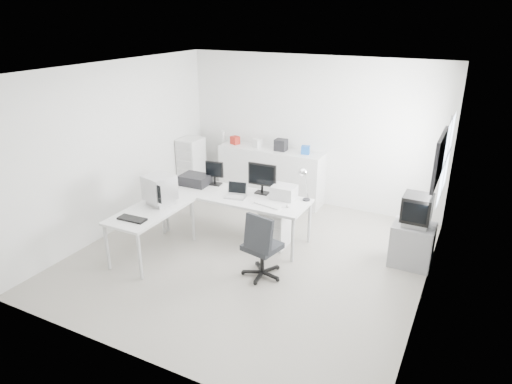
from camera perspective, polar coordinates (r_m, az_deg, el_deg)
The scene contains 30 objects.
floor at distance 7.08m, azimuth -0.74°, elevation -8.08°, with size 5.00×5.00×0.01m, color #B3AFA0.
ceiling at distance 6.19m, azimuth -0.87°, elevation 15.06°, with size 5.00×5.00×0.01m, color white.
back_wall at distance 8.70m, azimuth 6.94°, elevation 7.46°, with size 5.00×0.02×2.80m, color silver.
left_wall at distance 7.92m, azimuth -17.10°, elevation 5.24°, with size 0.02×5.00×2.80m, color silver.
right_wall at distance 5.84m, azimuth 21.47°, elevation -1.10°, with size 0.02×5.00×2.80m, color silver.
window at distance 6.92m, azimuth 22.71°, elevation 3.91°, with size 0.02×1.20×1.10m, color white, non-canonical shape.
wall_picture at distance 5.78m, azimuth 21.96°, elevation 3.87°, with size 0.04×0.90×0.60m, color black, non-canonical shape.
main_desk at distance 7.52m, azimuth -2.49°, elevation -2.99°, with size 2.40×0.80×0.75m, color silver, non-canonical shape.
side_desk at distance 7.16m, azimuth -12.82°, elevation -4.91°, with size 0.70×1.40×0.75m, color silver, non-canonical shape.
drawer_pedestal at distance 7.31m, azimuth 2.52°, elevation -4.42°, with size 0.40×0.50×0.60m, color silver.
inkjet_printer at distance 7.85m, azimuth -7.61°, elevation 1.53°, with size 0.48×0.37×0.17m, color black.
lcd_monitor_small at distance 7.77m, azimuth -5.20°, elevation 2.32°, with size 0.32×0.18×0.40m, color black, non-canonical shape.
lcd_monitor_large at distance 7.34m, azimuth 0.77°, elevation 1.65°, with size 0.48×0.19×0.50m, color black, non-canonical shape.
laptop at distance 7.23m, azimuth -2.59°, elevation 0.11°, with size 0.32×0.33×0.21m, color #B7B7BA, non-canonical shape.
white_keyboard at distance 6.97m, azimuth 1.53°, elevation -1.59°, with size 0.46×0.14×0.02m, color silver.
white_mouse at distance 6.90m, azimuth 3.96°, elevation -1.74°, with size 0.06×0.06×0.06m, color silver.
laser_printer at distance 7.21m, azimuth 3.52°, elevation -0.01°, with size 0.36×0.31×0.21m, color #ADADAD.
desk_lamp at distance 7.12m, azimuth 6.38°, elevation 0.65°, with size 0.15×0.15×0.45m, color silver, non-canonical shape.
crt_monitor at distance 7.09m, azimuth -11.96°, elevation 0.33°, with size 0.42×0.42×0.48m, color #B7B7BA, non-canonical shape.
black_keyboard at distance 6.73m, azimuth -15.22°, elevation -3.26°, with size 0.42×0.17×0.03m, color black.
office_chair at distance 6.37m, azimuth 0.80°, elevation -6.44°, with size 0.59×0.59×1.02m, color #232528, non-canonical shape.
tv_cabinet at distance 7.11m, azimuth 18.90°, elevation -6.26°, with size 0.59×0.48×0.64m, color gray.
crt_tv at distance 6.88m, azimuth 19.45°, elevation -2.22°, with size 0.50×0.48×0.45m, color black, non-canonical shape.
sideboard at distance 8.98m, azimuth 1.89°, elevation 2.20°, with size 2.08×0.52×1.04m, color silver.
clutter_box_a at distance 9.15m, azimuth -2.63°, elevation 6.49°, with size 0.16×0.14×0.16m, color maroon.
clutter_box_b at distance 8.92m, azimuth 0.18°, elevation 6.12°, with size 0.16×0.14×0.16m, color silver.
clutter_box_c at distance 8.71m, azimuth 3.14°, elevation 5.90°, with size 0.22×0.20×0.22m, color black.
clutter_box_d at distance 8.54m, azimuth 6.21°, elevation 5.25°, with size 0.15×0.13×0.15m, color #164C9D.
clutter_bottle at distance 9.32m, azimuth -4.13°, elevation 6.94°, with size 0.07×0.07×0.22m, color silver.
filing_cabinet at distance 9.35m, azimuth -8.05°, elevation 3.19°, with size 0.41×0.48×1.16m, color silver.
Camera 1 is at (2.86, -5.44, 3.51)m, focal length 32.00 mm.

